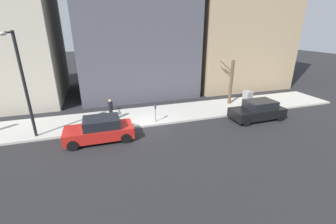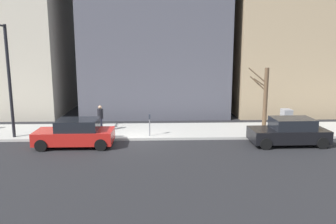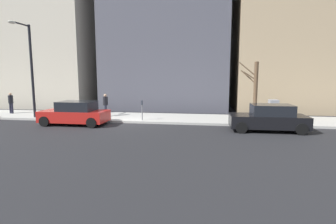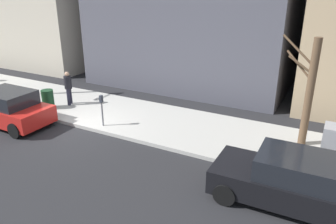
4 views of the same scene
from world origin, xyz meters
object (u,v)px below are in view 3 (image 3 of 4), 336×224
(streetlamp, at_px, (29,63))
(trash_bin, at_px, (94,112))
(pedestrian_midblock, at_px, (11,102))
(parked_car_black, at_px, (269,118))
(pedestrian_near_meter, at_px, (105,104))
(parking_meter, at_px, (142,108))
(utility_box, at_px, (273,111))
(bare_tree, at_px, (255,89))
(parked_car_red, at_px, (75,113))

(streetlamp, relative_size, trash_bin, 7.22)
(pedestrian_midblock, bearing_deg, parked_car_black, -170.23)
(parked_car_black, height_order, streetlamp, streetlamp)
(parked_car_black, relative_size, pedestrian_near_meter, 2.55)
(parking_meter, xyz_separation_m, utility_box, (0.85, -8.60, -0.13))
(trash_bin, bearing_deg, utility_box, -88.13)
(pedestrian_near_meter, bearing_deg, utility_box, 63.42)
(pedestrian_midblock, bearing_deg, bare_tree, -158.98)
(parked_car_red, height_order, pedestrian_midblock, pedestrian_midblock)
(parking_meter, bearing_deg, streetlamp, 91.19)
(parked_car_black, distance_m, bare_tree, 4.04)
(streetlamp, xyz_separation_m, bare_tree, (2.33, -15.65, -1.80))
(bare_tree, height_order, trash_bin, bare_tree)
(parked_car_red, xyz_separation_m, trash_bin, (1.95, -0.37, -0.14))
(parked_car_red, relative_size, pedestrian_midblock, 2.53)
(parked_car_red, relative_size, trash_bin, 4.67)
(bare_tree, relative_size, trash_bin, 4.41)
(trash_bin, bearing_deg, pedestrian_midblock, 81.24)
(parked_car_black, xyz_separation_m, utility_box, (2.45, -0.79, 0.11))
(parked_car_red, relative_size, pedestrian_near_meter, 2.53)
(utility_box, relative_size, streetlamp, 0.22)
(parked_car_black, distance_m, pedestrian_midblock, 19.27)
(utility_box, bearing_deg, pedestrian_near_meter, 87.67)
(streetlamp, xyz_separation_m, pedestrian_near_meter, (1.50, -4.91, -2.93))
(parking_meter, bearing_deg, parked_car_red, 110.41)
(utility_box, bearing_deg, trash_bin, 91.87)
(parked_car_black, distance_m, pedestrian_near_meter, 11.33)
(streetlamp, height_order, trash_bin, streetlamp)
(parked_car_black, xyz_separation_m, trash_bin, (2.05, 11.47, -0.14))
(trash_bin, height_order, pedestrian_midblock, pedestrian_midblock)
(parked_car_red, distance_m, pedestrian_near_meter, 2.99)
(trash_bin, bearing_deg, streetlamp, 98.02)
(parking_meter, relative_size, trash_bin, 1.50)
(bare_tree, bearing_deg, parked_car_black, -176.94)
(parked_car_black, distance_m, parking_meter, 7.97)
(parked_car_black, bearing_deg, pedestrian_midblock, 79.47)
(parked_car_black, bearing_deg, utility_box, -18.85)
(streetlamp, distance_m, bare_tree, 15.92)
(parking_meter, height_order, bare_tree, bare_tree)
(pedestrian_near_meter, xyz_separation_m, pedestrian_midblock, (0.28, 8.06, 0.00))
(parked_car_black, bearing_deg, parked_car_red, 88.58)
(streetlamp, distance_m, pedestrian_midblock, 4.65)
(parking_meter, xyz_separation_m, streetlamp, (-0.17, 8.04, 3.04))
(utility_box, bearing_deg, parking_meter, 95.65)
(parked_car_red, xyz_separation_m, pedestrian_midblock, (3.11, 7.16, 0.35))
(parking_meter, bearing_deg, bare_tree, -74.16)
(parking_meter, relative_size, pedestrian_near_meter, 0.81)
(parked_car_red, distance_m, streetlamp, 5.35)
(pedestrian_midblock, bearing_deg, parking_meter, -168.84)
(utility_box, height_order, streetlamp, streetlamp)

